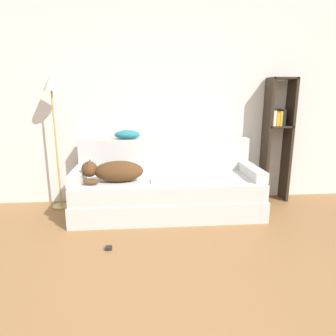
% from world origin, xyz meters
% --- Properties ---
extents(wall_back, '(7.68, 0.06, 2.70)m').
position_xyz_m(wall_back, '(0.00, 2.84, 1.35)').
color(wall_back, silver).
rests_on(wall_back, ground_plane).
extents(couch, '(2.29, 0.89, 0.46)m').
position_xyz_m(couch, '(0.10, 2.27, 0.22)').
color(couch, silver).
rests_on(couch, ground_plane).
extents(couch_backrest, '(2.25, 0.15, 0.43)m').
position_xyz_m(couch_backrest, '(0.10, 2.65, 0.67)').
color(couch_backrest, silver).
rests_on(couch_backrest, couch).
extents(couch_arm_left, '(0.15, 0.70, 0.12)m').
position_xyz_m(couch_arm_left, '(-0.97, 2.27, 0.52)').
color(couch_arm_left, silver).
rests_on(couch_arm_left, couch).
extents(couch_arm_right, '(0.15, 0.70, 0.12)m').
position_xyz_m(couch_arm_right, '(1.17, 2.27, 0.52)').
color(couch_arm_right, silver).
rests_on(couch_arm_right, couch).
extents(dog, '(0.72, 0.31, 0.27)m').
position_xyz_m(dog, '(-0.54, 2.17, 0.58)').
color(dog, '#513319').
rests_on(dog, couch).
extents(laptop, '(0.32, 0.20, 0.02)m').
position_xyz_m(laptop, '(0.05, 2.14, 0.46)').
color(laptop, '#B7B7BC').
rests_on(laptop, couch).
extents(throw_pillow, '(0.33, 0.20, 0.11)m').
position_xyz_m(throw_pillow, '(-0.39, 2.67, 0.95)').
color(throw_pillow, teal).
rests_on(throw_pillow, couch_backrest).
extents(bookshelf, '(0.35, 0.26, 1.68)m').
position_xyz_m(bookshelf, '(1.64, 2.66, 0.93)').
color(bookshelf, '#2D2319').
rests_on(bookshelf, ground_plane).
extents(floor_lamp, '(0.24, 0.24, 1.70)m').
position_xyz_m(floor_lamp, '(-1.28, 2.58, 1.32)').
color(floor_lamp, tan).
rests_on(floor_lamp, ground_plane).
extents(power_adapter, '(0.06, 0.06, 0.03)m').
position_xyz_m(power_adapter, '(-0.54, 1.39, 0.01)').
color(power_adapter, black).
rests_on(power_adapter, ground_plane).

